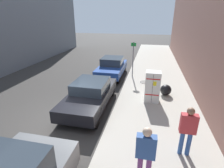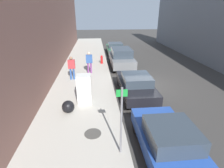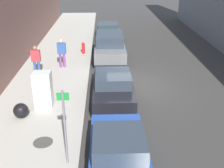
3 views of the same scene
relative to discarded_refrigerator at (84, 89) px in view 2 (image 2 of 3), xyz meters
name	(u,v)px [view 2 (image 2 of 3)]	position (x,y,z in m)	size (l,w,h in m)	color
ground_plane	(144,85)	(4.06, 2.55, -0.99)	(80.00, 80.00, 0.00)	#383533
sidewalk_slab	(83,86)	(-0.28, 2.55, -0.90)	(4.14, 44.00, 0.18)	#B2ADA0
building_facade_near	(26,13)	(-3.21, 2.55, 3.81)	(1.73, 39.60, 9.59)	#7F564C
discarded_refrigerator	(84,89)	(0.00, 0.00, 0.00)	(0.76, 0.65, 1.62)	silver
manhole_cover	(93,134)	(0.44, -2.72, -0.80)	(0.70, 0.70, 0.02)	#47443F
street_sign_post	(121,119)	(1.44, -3.84, 0.62)	(0.36, 0.07, 2.55)	slate
fire_hydrant	(102,59)	(1.25, 7.76, -0.41)	(0.22, 0.22, 0.79)	red
trash_bag	(68,107)	(-0.78, -0.91, -0.50)	(0.62, 0.62, 0.62)	black
pedestrian_walking_far	(72,66)	(-1.08, 3.71, 0.19)	(0.50, 0.23, 1.72)	#2D5193
pedestrian_standing_near	(89,61)	(0.16, 5.03, 0.21)	(0.50, 0.23, 1.75)	#7A3D7F
parked_hatchback_blue	(168,141)	(3.06, -4.08, -0.26)	(1.78, 4.00, 1.43)	#23479E
parked_sedan_dark	(136,85)	(3.06, 1.02, -0.28)	(1.84, 4.41, 1.38)	black
parked_suv_gray	(121,57)	(3.06, 7.12, -0.10)	(1.99, 4.57, 1.73)	slate
parked_sedan_green	(115,48)	(3.06, 12.33, -0.28)	(1.86, 4.38, 1.38)	#1E6038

